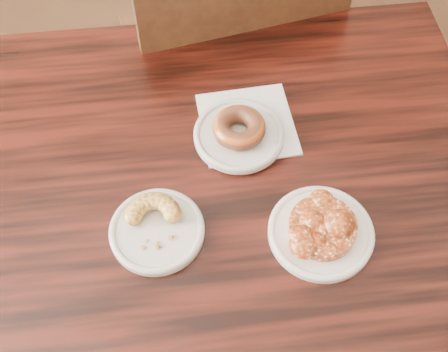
{
  "coord_description": "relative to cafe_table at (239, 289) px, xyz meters",
  "views": [
    {
      "loc": [
        -0.36,
        -0.4,
        1.59
      ],
      "look_at": [
        -0.32,
        0.11,
        0.8
      ],
      "focal_mm": 45.0,
      "sensor_mm": 36.0,
      "label": 1
    }
  ],
  "objects": [
    {
      "name": "cafe_table",
      "position": [
        0.0,
        0.0,
        0.0
      ],
      "size": [
        0.99,
        0.99,
        0.75
      ],
      "primitive_type": "cube",
      "rotation": [
        0.0,
        0.0,
        0.04
      ],
      "color": "black",
      "rests_on": "floor"
    },
    {
      "name": "chair_far",
      "position": [
        0.0,
        0.65,
        0.08
      ],
      "size": [
        0.61,
        0.61,
        0.9
      ],
      "primitive_type": null,
      "rotation": [
        0.0,
        0.0,
        3.37
      ],
      "color": "black",
      "rests_on": "floor"
    },
    {
      "name": "napkin",
      "position": [
        0.02,
        0.18,
        0.38
      ],
      "size": [
        0.19,
        0.19,
        0.0
      ],
      "primitive_type": "cube",
      "rotation": [
        0.0,
        0.0,
        0.1
      ],
      "color": "white",
      "rests_on": "cafe_table"
    },
    {
      "name": "plate_donut",
      "position": [
        0.01,
        0.15,
        0.39
      ],
      "size": [
        0.17,
        0.17,
        0.01
      ],
      "primitive_type": "cylinder",
      "color": "silver",
      "rests_on": "napkin"
    },
    {
      "name": "plate_cruller",
      "position": [
        -0.15,
        -0.04,
        0.38
      ],
      "size": [
        0.16,
        0.16,
        0.01
      ],
      "primitive_type": "cylinder",
      "color": "silver",
      "rests_on": "cafe_table"
    },
    {
      "name": "plate_fritter",
      "position": [
        0.12,
        -0.06,
        0.38
      ],
      "size": [
        0.18,
        0.18,
        0.01
      ],
      "primitive_type": "cylinder",
      "color": "white",
      "rests_on": "cafe_table"
    },
    {
      "name": "glazed_donut",
      "position": [
        0.01,
        0.15,
        0.41
      ],
      "size": [
        0.1,
        0.1,
        0.03
      ],
      "primitive_type": "torus",
      "color": "#994316",
      "rests_on": "plate_donut"
    },
    {
      "name": "apple_fritter",
      "position": [
        0.12,
        -0.06,
        0.41
      ],
      "size": [
        0.16,
        0.16,
        0.04
      ],
      "primitive_type": null,
      "color": "#491907",
      "rests_on": "plate_fritter"
    },
    {
      "name": "cruller_fragment",
      "position": [
        -0.15,
        -0.04,
        0.4
      ],
      "size": [
        0.11,
        0.11,
        0.03
      ],
      "primitive_type": null,
      "color": "brown",
      "rests_on": "plate_cruller"
    }
  ]
}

